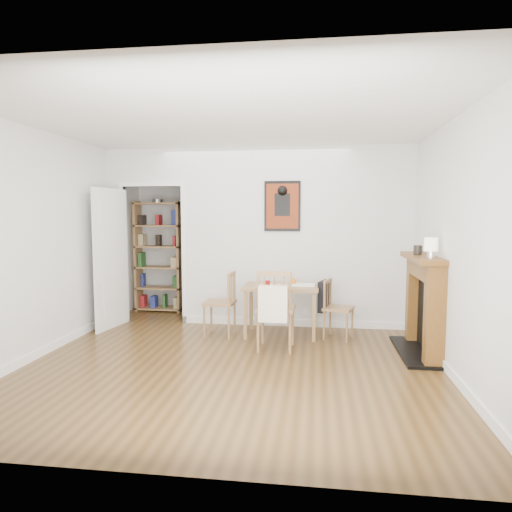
# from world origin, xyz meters

# --- Properties ---
(ground) EXTENTS (5.20, 5.20, 0.00)m
(ground) POSITION_xyz_m (0.00, 0.00, 0.00)
(ground) COLOR brown
(ground) RESTS_ON ground
(room_shell) EXTENTS (5.20, 5.20, 5.20)m
(room_shell) POSITION_xyz_m (0.10, 1.34, 1.30)
(room_shell) COLOR silver
(room_shell) RESTS_ON ground
(dining_table) EXTENTS (1.00, 0.63, 0.68)m
(dining_table) POSITION_xyz_m (0.43, 0.82, 0.60)
(dining_table) COLOR olive
(dining_table) RESTS_ON ground
(chair_left) EXTENTS (0.46, 0.46, 0.87)m
(chair_left) POSITION_xyz_m (-0.40, 0.73, 0.43)
(chair_left) COLOR #A06D4A
(chair_left) RESTS_ON ground
(chair_right) EXTENTS (0.53, 0.49, 0.78)m
(chair_right) POSITION_xyz_m (1.17, 0.77, 0.40)
(chair_right) COLOR #A06D4A
(chair_right) RESTS_ON ground
(chair_front) EXTENTS (0.50, 0.57, 0.98)m
(chair_front) POSITION_xyz_m (0.41, 0.18, 0.50)
(chair_front) COLOR #A06D4A
(chair_front) RESTS_ON ground
(bookshelf) EXTENTS (0.78, 0.31, 1.85)m
(bookshelf) POSITION_xyz_m (-1.75, 2.15, 0.91)
(bookshelf) COLOR olive
(bookshelf) RESTS_ON ground
(fireplace) EXTENTS (0.45, 1.25, 1.16)m
(fireplace) POSITION_xyz_m (2.16, 0.25, 0.62)
(fireplace) COLOR brown
(fireplace) RESTS_ON ground
(red_glass) EXTENTS (0.06, 0.06, 0.08)m
(red_glass) POSITION_xyz_m (0.26, 0.72, 0.72)
(red_glass) COLOR #9D0F0E
(red_glass) RESTS_ON dining_table
(orange_fruit) EXTENTS (0.08, 0.08, 0.08)m
(orange_fruit) POSITION_xyz_m (0.59, 0.94, 0.72)
(orange_fruit) COLOR orange
(orange_fruit) RESTS_ON dining_table
(placemat) EXTENTS (0.48, 0.39, 0.00)m
(placemat) POSITION_xyz_m (0.30, 0.83, 0.68)
(placemat) COLOR beige
(placemat) RESTS_ON dining_table
(notebook) EXTENTS (0.34, 0.25, 0.02)m
(notebook) POSITION_xyz_m (0.71, 0.88, 0.69)
(notebook) COLOR white
(notebook) RESTS_ON dining_table
(mantel_lamp) EXTENTS (0.14, 0.14, 0.23)m
(mantel_lamp) POSITION_xyz_m (2.11, -0.14, 1.30)
(mantel_lamp) COLOR silver
(mantel_lamp) RESTS_ON fireplace
(ceramic_jar_a) EXTENTS (0.09, 0.09, 0.11)m
(ceramic_jar_a) POSITION_xyz_m (2.07, 0.31, 1.22)
(ceramic_jar_a) COLOR black
(ceramic_jar_a) RESTS_ON fireplace
(ceramic_jar_b) EXTENTS (0.08, 0.08, 0.09)m
(ceramic_jar_b) POSITION_xyz_m (2.13, 0.50, 1.21)
(ceramic_jar_b) COLOR black
(ceramic_jar_b) RESTS_ON fireplace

